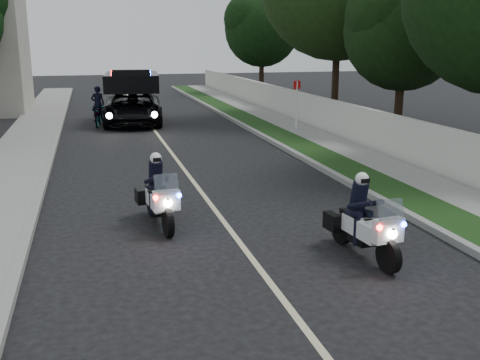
# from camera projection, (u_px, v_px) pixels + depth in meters

# --- Properties ---
(ground) EXTENTS (120.00, 120.00, 0.00)m
(ground) POSITION_uv_depth(u_px,v_px,m) (279.00, 295.00, 8.83)
(ground) COLOR black
(ground) RESTS_ON ground
(curb_right) EXTENTS (0.20, 60.00, 0.15)m
(curb_right) POSITION_uv_depth(u_px,v_px,m) (298.00, 155.00, 19.21)
(curb_right) COLOR gray
(curb_right) RESTS_ON ground
(grass_verge) EXTENTS (1.20, 60.00, 0.16)m
(grass_verge) POSITION_uv_depth(u_px,v_px,m) (317.00, 154.00, 19.39)
(grass_verge) COLOR #193814
(grass_verge) RESTS_ON ground
(sidewalk_right) EXTENTS (1.40, 60.00, 0.16)m
(sidewalk_right) POSITION_uv_depth(u_px,v_px,m) (351.00, 152.00, 19.71)
(sidewalk_right) COLOR gray
(sidewalk_right) RESTS_ON ground
(property_wall) EXTENTS (0.22, 60.00, 1.50)m
(property_wall) POSITION_uv_depth(u_px,v_px,m) (378.00, 132.00, 19.80)
(property_wall) COLOR beige
(property_wall) RESTS_ON ground
(curb_left) EXTENTS (0.20, 60.00, 0.15)m
(curb_left) POSITION_uv_depth(u_px,v_px,m) (47.00, 169.00, 17.15)
(curb_left) COLOR gray
(curb_left) RESTS_ON ground
(sidewalk_left) EXTENTS (2.00, 60.00, 0.16)m
(sidewalk_left) POSITION_uv_depth(u_px,v_px,m) (9.00, 171.00, 16.87)
(sidewalk_left) COLOR gray
(sidewalk_left) RESTS_ON ground
(lane_marking) EXTENTS (0.12, 50.00, 0.01)m
(lane_marking) POSITION_uv_depth(u_px,v_px,m) (180.00, 164.00, 18.20)
(lane_marking) COLOR #BFB78C
(lane_marking) RESTS_ON ground
(police_moto_left) EXTENTS (0.85, 1.93, 1.59)m
(police_moto_left) POSITION_uv_depth(u_px,v_px,m) (160.00, 225.00, 12.18)
(police_moto_left) COLOR white
(police_moto_left) RESTS_ON ground
(police_moto_right) EXTENTS (0.85, 1.93, 1.59)m
(police_moto_right) POSITION_uv_depth(u_px,v_px,m) (362.00, 256.00, 10.40)
(police_moto_right) COLOR silver
(police_moto_right) RESTS_ON ground
(police_suv) EXTENTS (3.16, 5.97, 2.80)m
(police_suv) POSITION_uv_depth(u_px,v_px,m) (134.00, 124.00, 26.99)
(police_suv) COLOR black
(police_suv) RESTS_ON ground
(bicycle) EXTENTS (0.90, 1.98, 1.00)m
(bicycle) POSITION_uv_depth(u_px,v_px,m) (99.00, 126.00, 26.19)
(bicycle) COLOR black
(bicycle) RESTS_ON ground
(cyclist) EXTENTS (0.61, 0.42, 1.67)m
(cyclist) POSITION_uv_depth(u_px,v_px,m) (99.00, 126.00, 26.19)
(cyclist) COLOR black
(cyclist) RESTS_ON ground
(sign_post) EXTENTS (0.42, 0.42, 2.29)m
(sign_post) POSITION_uv_depth(u_px,v_px,m) (296.00, 132.00, 24.62)
(sign_post) COLOR red
(sign_post) RESTS_ON ground
(tree_right_c) EXTENTS (6.52, 6.52, 8.38)m
(tree_right_c) POSITION_uv_depth(u_px,v_px,m) (397.00, 133.00, 24.25)
(tree_right_c) COLOR black
(tree_right_c) RESTS_ON ground
(tree_right_d) EXTENTS (10.35, 10.35, 13.31)m
(tree_right_d) POSITION_uv_depth(u_px,v_px,m) (334.00, 118.00, 29.04)
(tree_right_d) COLOR #234216
(tree_right_d) RESTS_ON ground
(tree_right_e) EXTENTS (6.98, 6.98, 9.11)m
(tree_right_e) POSITION_uv_depth(u_px,v_px,m) (261.00, 94.00, 41.99)
(tree_right_e) COLOR black
(tree_right_e) RESTS_ON ground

